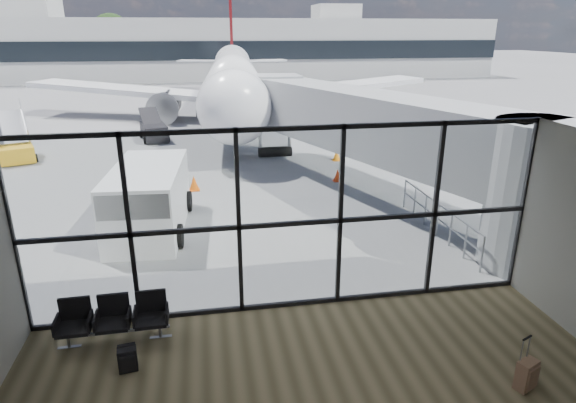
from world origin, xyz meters
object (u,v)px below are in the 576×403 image
object	(u,v)px
seating_row	(114,316)
service_van	(148,199)
backpack	(128,359)
belt_loader	(154,130)
airliner	(233,78)
suitcase	(527,375)
mobile_stairs	(15,149)

from	to	relation	value
seating_row	service_van	world-z (taller)	service_van
backpack	belt_loader	world-z (taller)	belt_loader
service_van	airliner	bearing A→B (deg)	83.23
seating_row	airliner	world-z (taller)	airliner
airliner	service_van	distance (m)	24.21
backpack	airliner	distance (m)	31.50
airliner	seating_row	bearing A→B (deg)	-95.26
suitcase	airliner	bearing A→B (deg)	71.65
backpack	mobile_stairs	distance (m)	20.15
airliner	belt_loader	distance (m)	10.69
backpack	suitcase	bearing A→B (deg)	-21.63
backpack	service_van	bearing A→B (deg)	83.93
belt_loader	mobile_stairs	distance (m)	7.78
backpack	suitcase	world-z (taller)	suitcase
belt_loader	seating_row	bearing A→B (deg)	-100.40
seating_row	backpack	size ratio (longest dim) A/B	4.26
airliner	belt_loader	size ratio (longest dim) A/B	9.35
service_van	belt_loader	bearing A→B (deg)	98.27
service_van	seating_row	bearing A→B (deg)	-87.86
service_van	mobile_stairs	distance (m)	13.60
suitcase	mobile_stairs	xyz separation A→B (m)	(-15.56, 20.34, 0.24)
suitcase	mobile_stairs	bearing A→B (deg)	103.60
mobile_stairs	airliner	bearing A→B (deg)	23.60
belt_loader	mobile_stairs	bearing A→B (deg)	-163.17
seating_row	mobile_stairs	size ratio (longest dim) A/B	0.63
backpack	suitcase	xyz separation A→B (m)	(7.50, -1.88, 0.06)
seating_row	belt_loader	size ratio (longest dim) A/B	0.59
airliner	belt_loader	xyz separation A→B (m)	(-5.63, -8.78, -2.31)
suitcase	airliner	xyz separation A→B (m)	(-3.16, 32.97, 2.56)
suitcase	airliner	distance (m)	33.22
backpack	mobile_stairs	xyz separation A→B (m)	(-8.06, 18.46, 0.30)
backpack	suitcase	size ratio (longest dim) A/B	0.51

